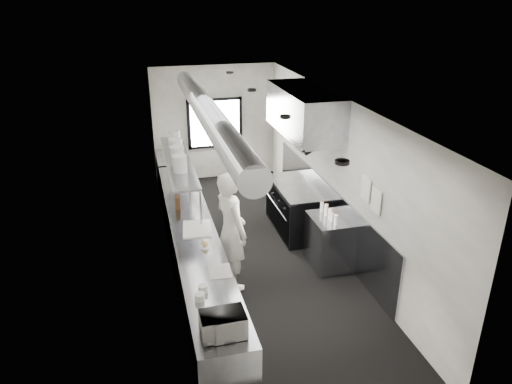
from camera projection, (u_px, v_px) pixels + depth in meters
floor at (255, 253)px, 8.83m from camera, size 3.00×8.00×0.01m
ceiling at (255, 101)px, 7.74m from camera, size 3.00×8.00×0.01m
wall_back at (215, 123)px, 11.85m from camera, size 3.00×0.02×2.80m
wall_front at (355, 329)px, 4.72m from camera, size 3.00×0.02×2.80m
wall_left at (166, 190)px, 7.94m from camera, size 0.02×8.00×2.80m
wall_right at (336, 174)px, 8.63m from camera, size 0.02×8.00×2.80m
wall_cladding at (326, 210)px, 9.22m from camera, size 0.03×5.50×1.10m
hvac_duct at (208, 113)px, 8.03m from camera, size 0.40×6.40×0.40m
service_window at (215, 123)px, 11.82m from camera, size 1.36×0.05×1.25m
exhaust_hood at (304, 112)px, 8.77m from camera, size 0.81×2.20×0.88m
prep_counter at (195, 253)px, 7.95m from camera, size 0.70×6.00×0.90m
pass_shelf at (178, 161)px, 8.85m from camera, size 0.45×3.00×0.68m
range at (297, 208)px, 9.51m from camera, size 0.88×1.60×0.94m
bottle_station at (330, 242)px, 8.29m from camera, size 0.65×0.80×0.90m
far_work_table at (173, 175)px, 11.25m from camera, size 0.70×1.20×0.90m
notice_sheet_a at (366, 189)px, 7.47m from camera, size 0.02×0.28×0.38m
notice_sheet_b at (376, 201)px, 7.18m from camera, size 0.02×0.28×0.38m
line_cook at (231, 231)px, 7.53m from camera, size 0.66×0.82×1.95m
microwave at (223, 324)px, 5.34m from camera, size 0.47×0.36×0.28m
deli_tub_a at (200, 297)px, 5.98m from camera, size 0.13×0.13×0.09m
deli_tub_b at (203, 289)px, 6.14m from camera, size 0.15×0.15×0.09m
newspaper at (220, 271)px, 6.59m from camera, size 0.32×0.39×0.01m
small_plate at (205, 247)px, 7.20m from camera, size 0.19×0.19×0.01m
pastry at (205, 244)px, 7.18m from camera, size 0.09×0.09×0.09m
cutting_board at (197, 229)px, 7.74m from camera, size 0.52×0.65×0.02m
knife_block at (178, 202)px, 8.48m from camera, size 0.11×0.20×0.21m
plate_stack_a at (180, 164)px, 8.20m from camera, size 0.25×0.25×0.29m
plate_stack_b at (177, 156)px, 8.52m from camera, size 0.30×0.30×0.33m
plate_stack_c at (176, 148)px, 8.87m from camera, size 0.30×0.30×0.35m
plate_stack_d at (174, 139)px, 9.41m from camera, size 0.24×0.24×0.34m
squeeze_bottle_a at (336, 220)px, 7.85m from camera, size 0.07×0.07×0.18m
squeeze_bottle_b at (332, 217)px, 7.96m from camera, size 0.06×0.06×0.17m
squeeze_bottle_c at (330, 214)px, 8.04m from camera, size 0.08×0.08×0.19m
squeeze_bottle_d at (326, 210)px, 8.18m from camera, size 0.07×0.07×0.20m
squeeze_bottle_e at (322, 207)px, 8.32m from camera, size 0.08×0.08×0.18m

